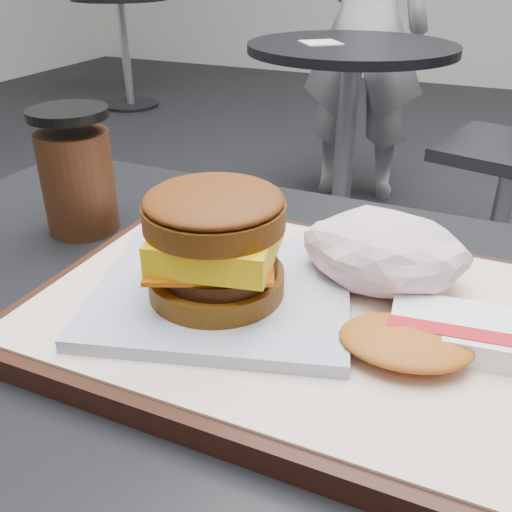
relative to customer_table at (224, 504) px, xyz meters
The scene contains 10 objects.
customer_table is the anchor object (origin of this frame).
serving_tray 0.20m from the customer_table, 42.01° to the left, with size 0.38×0.28×0.02m.
breakfast_sandwich 0.25m from the customer_table, 110.86° to the left, with size 0.23×0.22×0.09m.
hash_brown 0.26m from the customer_table, ahead, with size 0.13×0.10×0.02m.
crumpled_wrapper 0.27m from the customer_table, 43.07° to the left, with size 0.13×0.10×0.06m, color white, non-canonical shape.
coffee_cup 0.34m from the customer_table, 152.32° to the left, with size 0.08×0.08×0.12m.
neighbor_table 1.69m from the customer_table, 101.98° to the left, with size 0.70×0.70×0.75m.
napkin 1.67m from the customer_table, 105.53° to the left, with size 0.12×0.12×0.00m, color white.
patron 2.27m from the customer_table, 101.47° to the left, with size 0.53×0.35×1.46m, color silver.
bg_table_mid 4.00m from the customer_table, 126.87° to the left, with size 0.66×0.66×0.75m.
Camera 1 is at (0.17, -0.30, 1.02)m, focal length 40.00 mm.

